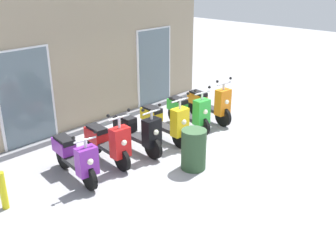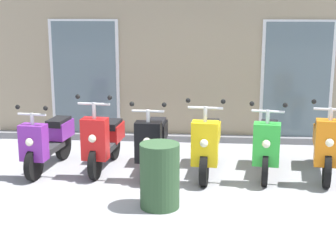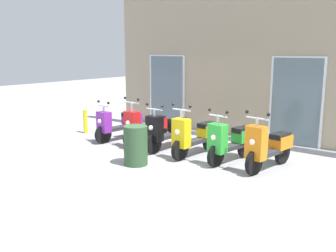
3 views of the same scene
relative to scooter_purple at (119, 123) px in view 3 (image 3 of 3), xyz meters
The scene contains 10 objects.
ground_plane 2.39m from the scooter_purple, 23.47° to the right, with size 40.00×40.00×0.00m, color #939399.
storefront_facade 3.36m from the scooter_purple, 44.42° to the left, with size 7.53×0.50×4.08m.
scooter_purple is the anchor object (origin of this frame).
scooter_red 0.88m from the scooter_purple, ahead, with size 0.56×1.54×1.29m.
scooter_black 1.67m from the scooter_purple, ahead, with size 0.54×1.55×1.21m.
scooter_yellow 2.52m from the scooter_purple, ahead, with size 0.56×1.63×1.28m.
scooter_green 3.43m from the scooter_purple, ahead, with size 0.59×1.55×1.23m.
scooter_orange 4.30m from the scooter_purple, ahead, with size 0.60×1.61×1.28m.
curb_bollard 1.45m from the scooter_purple, behind, with size 0.12×0.12×0.70m, color yellow.
trash_bin 2.37m from the scooter_purple, 36.50° to the right, with size 0.51×0.51×0.86m, color #2D4C2D.
Camera 3 is at (5.14, -6.31, 2.44)m, focal length 40.52 mm.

